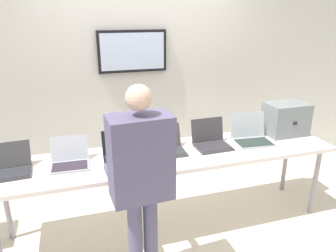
# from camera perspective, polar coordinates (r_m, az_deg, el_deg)

# --- Properties ---
(ground) EXTENTS (8.00, 8.00, 0.04)m
(ground) POSITION_cam_1_polar(r_m,az_deg,el_deg) (3.48, 0.38, -17.27)
(ground) COLOR silver
(back_wall) EXTENTS (8.00, 0.11, 2.40)m
(back_wall) POSITION_cam_1_polar(r_m,az_deg,el_deg) (3.96, -4.58, 7.13)
(back_wall) COLOR silver
(back_wall) RESTS_ON ground
(workbench) EXTENTS (3.25, 0.70, 0.80)m
(workbench) POSITION_cam_1_polar(r_m,az_deg,el_deg) (3.08, 0.41, -5.82)
(workbench) COLOR silver
(workbench) RESTS_ON ground
(equipment_box) EXTENTS (0.44, 0.32, 0.35)m
(equipment_box) POSITION_cam_1_polar(r_m,az_deg,el_deg) (3.71, 20.19, 1.21)
(equipment_box) COLOR slate
(equipment_box) RESTS_ON workbench
(laptop_station_0) EXTENTS (0.35, 0.34, 0.22)m
(laptop_station_0) POSITION_cam_1_polar(r_m,az_deg,el_deg) (3.01, -26.34, -6.50)
(laptop_station_0) COLOR #38373A
(laptop_station_0) RESTS_ON workbench
(laptop_station_1) EXTENTS (0.34, 0.33, 0.22)m
(laptop_station_1) POSITION_cam_1_polar(r_m,az_deg,el_deg) (2.96, -17.07, -5.65)
(laptop_station_1) COLOR #ACB1BB
(laptop_station_1) RESTS_ON workbench
(laptop_station_2) EXTENTS (0.35, 0.32, 0.22)m
(laptop_station_2) POSITION_cam_1_polar(r_m,az_deg,el_deg) (3.00, -8.25, -4.57)
(laptop_station_2) COLOR black
(laptop_station_2) RESTS_ON workbench
(laptop_station_3) EXTENTS (0.36, 0.33, 0.23)m
(laptop_station_3) POSITION_cam_1_polar(r_m,az_deg,el_deg) (3.08, -0.48, -3.61)
(laptop_station_3) COLOR #3B3A38
(laptop_station_3) RESTS_ON workbench
(laptop_station_4) EXTENTS (0.35, 0.31, 0.26)m
(laptop_station_4) POSITION_cam_1_polar(r_m,az_deg,el_deg) (3.23, 7.63, -2.55)
(laptop_station_4) COLOR #39383C
(laptop_station_4) RESTS_ON workbench
(laptop_station_5) EXTENTS (0.40, 0.36, 0.28)m
(laptop_station_5) POSITION_cam_1_polar(r_m,az_deg,el_deg) (3.42, 14.52, -1.69)
(laptop_station_5) COLOR #AAB5BB
(laptop_station_5) RESTS_ON workbench
(person) EXTENTS (0.46, 0.60, 1.63)m
(person) POSITION_cam_1_polar(r_m,az_deg,el_deg) (2.34, -4.87, -8.15)
(person) COLOR #565071
(person) RESTS_ON ground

